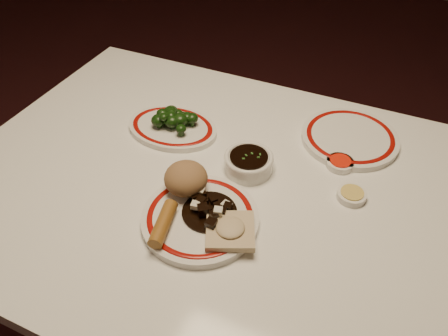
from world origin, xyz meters
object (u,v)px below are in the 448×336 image
Objects in this scene: dining_table at (214,209)px; soy_bowl at (249,163)px; rice_mound at (186,178)px; broccoli_plate at (173,128)px; spring_roll at (163,223)px; fried_wonton at (230,230)px; stirfry_heap at (209,208)px; main_plate at (200,218)px; broccoli_pile at (173,118)px.

dining_table is 10.74× the size of soy_bowl.
rice_mound is 0.39× the size of broccoli_plate.
spring_roll is at bearing -63.58° from broccoli_plate.
dining_table is at bearing 126.36° from fried_wonton.
spring_roll and stirfry_heap have the same top height.
fried_wonton reaches higher than dining_table.
stirfry_heap is at bearing 151.20° from fried_wonton.
spring_roll is 0.96× the size of soy_bowl.
rice_mound is 0.08m from stirfry_heap.
stirfry_heap reaches higher than main_plate.
spring_roll is at bearing -64.18° from broccoli_pile.
stirfry_heap reaches higher than broccoli_plate.
soy_bowl reaches higher than dining_table.
dining_table is at bearing 69.70° from spring_roll.
dining_table is 9.66× the size of fried_wonton.
soy_bowl reaches higher than main_plate.
dining_table is at bearing -129.61° from soy_bowl.
broccoli_pile is at bearing 70.66° from broccoli_plate.
spring_roll is 0.35m from broccoli_pile.
spring_roll is 0.13m from fried_wonton.
dining_table is 0.24m from broccoli_plate.
broccoli_pile reaches higher than dining_table.
broccoli_pile is at bearing 142.92° from dining_table.
main_plate is 3.25× the size of rice_mound.
rice_mound reaches higher than stirfry_heap.
spring_roll is at bearing -108.43° from soy_bowl.
dining_table is 0.14m from soy_bowl.
stirfry_heap is (0.04, -0.10, 0.12)m from dining_table.
broccoli_pile is at bearing 164.61° from soy_bowl.
fried_wonton is 0.39m from broccoli_pile.
dining_table is 12.81× the size of rice_mound.
dining_table is at bearing -37.08° from broccoli_pile.
stirfry_heap is 1.03× the size of soy_bowl.
soy_bowl is at bearing -15.39° from broccoli_pile.
rice_mound is at bearing -124.63° from soy_bowl.
broccoli_pile is (-0.21, 0.23, 0.01)m from stirfry_heap.
broccoli_pile is at bearing 128.64° from main_plate.
main_plate is at bearing 37.46° from spring_roll.
spring_roll is 0.34m from broccoli_plate.
stirfry_heap is at bearing -27.93° from rice_mound.
fried_wonton is 0.38m from broccoli_plate.
rice_mound is at bearing 137.18° from main_plate.
broccoli_pile reaches higher than main_plate.
main_plate is at bearing 167.00° from fried_wonton.
broccoli_plate is 2.16× the size of soy_bowl.
dining_table is at bearing 102.00° from main_plate.
stirfry_heap is at bearing -46.89° from broccoli_plate.
rice_mound reaches higher than fried_wonton.
broccoli_pile is at bearing 103.62° from spring_roll.
spring_roll is (0.01, -0.12, -0.02)m from rice_mound.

